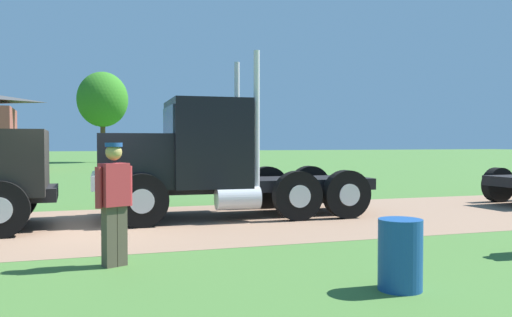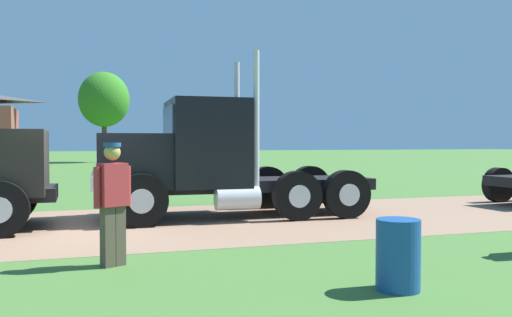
% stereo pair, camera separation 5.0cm
% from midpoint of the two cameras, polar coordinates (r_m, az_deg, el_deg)
% --- Properties ---
extents(ground_plane, '(200.00, 200.00, 0.00)m').
position_cam_midpoint_polar(ground_plane, '(11.85, -18.50, -7.13)').
color(ground_plane, '#446F30').
extents(dirt_track, '(120.00, 6.07, 0.01)m').
position_cam_midpoint_polar(dirt_track, '(11.85, -18.51, -7.12)').
color(dirt_track, '#926F57').
rests_on(dirt_track, ground_plane).
extents(truck_foreground_white, '(6.86, 2.82, 3.92)m').
position_cam_midpoint_polar(truck_foreground_white, '(12.76, -5.98, -0.26)').
color(truck_foreground_white, black).
rests_on(truck_foreground_white, ground_plane).
extents(visitor_standing_near, '(0.54, 0.40, 1.81)m').
position_cam_midpoint_polar(visitor_standing_near, '(7.99, -15.29, -4.26)').
color(visitor_standing_near, '#B22D33').
rests_on(visitor_standing_near, ground_plane).
extents(steel_barrel, '(0.54, 0.54, 0.87)m').
position_cam_midpoint_polar(steel_barrel, '(6.79, 15.14, -10.01)').
color(steel_barrel, '#19478C').
rests_on(steel_barrel, ground_plane).
extents(tree_right, '(4.49, 4.49, 8.12)m').
position_cam_midpoint_polar(tree_right, '(49.46, -16.31, 6.13)').
color(tree_right, '#513823').
rests_on(tree_right, ground_plane).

